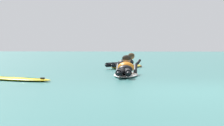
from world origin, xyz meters
TOP-DOWN VIEW (x-y plane):
  - ground_plane at (0.00, 10.00)m, footprint 120.00×120.00m
  - surfer_near at (-1.94, 3.77)m, footprint 0.74×2.65m
  - surfer_far at (-2.44, 8.08)m, footprint 1.14×2.52m
  - drifting_surfboard at (-4.01, 2.03)m, footprint 1.90×1.31m

SIDE VIEW (x-z plane):
  - ground_plane at x=0.00m, z-range 0.00..0.00m
  - drifting_surfboard at x=-4.01m, z-range -0.05..0.11m
  - surfer_near at x=-1.94m, z-range -0.13..0.40m
  - surfer_far at x=-2.44m, z-range -0.13..0.40m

